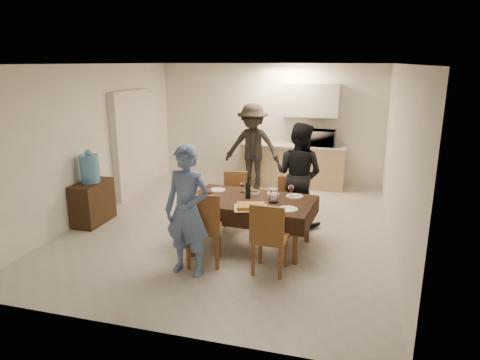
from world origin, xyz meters
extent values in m
cube|color=#ADADA8|center=(0.00, 0.00, 0.00)|extent=(5.00, 6.00, 0.02)
cube|color=white|center=(0.00, 0.00, 2.60)|extent=(5.00, 6.00, 0.02)
cube|color=silver|center=(0.00, 3.00, 1.30)|extent=(5.00, 0.02, 2.60)
cube|color=silver|center=(0.00, -3.00, 1.30)|extent=(5.00, 0.02, 2.60)
cube|color=silver|center=(-2.50, 0.00, 1.30)|extent=(0.02, 6.00, 2.60)
cube|color=silver|center=(2.50, 0.00, 1.30)|extent=(0.02, 6.00, 2.60)
cube|color=beige|center=(-2.42, 1.20, 1.05)|extent=(0.15, 1.40, 2.10)
cube|color=tan|center=(0.60, 2.68, 0.43)|extent=(2.20, 0.60, 0.86)
cube|color=#9B9C97|center=(0.60, 2.68, 0.89)|extent=(2.24, 0.64, 0.05)
cube|color=silver|center=(0.90, 2.82, 1.85)|extent=(1.20, 0.34, 0.70)
cube|color=black|center=(0.48, -0.67, 0.69)|extent=(1.89, 1.20, 0.04)
cube|color=brown|center=(0.48, -0.67, 0.33)|extent=(0.07, 0.07, 0.67)
cube|color=brown|center=(0.03, -1.42, 0.50)|extent=(0.56, 0.56, 0.06)
cube|color=brown|center=(0.03, -1.63, 0.78)|extent=(0.46, 0.16, 0.50)
cube|color=brown|center=(0.93, -1.42, 0.47)|extent=(0.45, 0.45, 0.05)
cube|color=brown|center=(0.93, -1.61, 0.73)|extent=(0.44, 0.06, 0.47)
cube|color=brown|center=(0.03, 0.08, 0.42)|extent=(0.47, 0.47, 0.05)
cube|color=brown|center=(0.03, -0.09, 0.65)|extent=(0.39, 0.12, 0.42)
cube|color=brown|center=(0.93, 0.08, 0.41)|extent=(0.44, 0.44, 0.05)
cube|color=brown|center=(0.93, -0.09, 0.64)|extent=(0.38, 0.10, 0.41)
cube|color=black|center=(-2.28, -0.50, 0.36)|extent=(0.39, 0.77, 0.71)
cylinder|color=#5298CF|center=(-2.28, -0.50, 0.94)|extent=(0.31, 0.31, 0.46)
cylinder|color=white|center=(0.83, -0.72, 0.81)|extent=(0.13, 0.13, 0.20)
cube|color=#B78835|center=(0.58, -1.05, 0.73)|extent=(0.52, 0.45, 0.06)
cylinder|color=white|center=(0.78, -0.49, 0.74)|extent=(0.17, 0.17, 0.07)
cylinder|color=white|center=(0.43, -0.39, 0.73)|extent=(0.21, 0.21, 0.04)
cylinder|color=white|center=(-0.12, -0.97, 0.71)|extent=(0.23, 0.23, 0.01)
cylinder|color=white|center=(1.08, -0.97, 0.71)|extent=(0.26, 0.26, 0.02)
cylinder|color=white|center=(-0.12, -0.37, 0.71)|extent=(0.24, 0.24, 0.01)
cylinder|color=white|center=(1.08, -0.37, 0.71)|extent=(0.25, 0.25, 0.01)
imported|color=silver|center=(1.17, 2.68, 1.08)|extent=(0.60, 0.41, 0.33)
imported|color=#536CA1|center=(-0.07, -1.72, 0.84)|extent=(0.66, 0.48, 1.68)
imported|color=black|center=(1.03, 0.38, 0.85)|extent=(1.00, 0.88, 1.70)
imported|color=black|center=(-0.20, 2.23, 0.90)|extent=(1.17, 0.67, 1.81)
camera|label=1|loc=(1.90, -6.39, 2.63)|focal=32.00mm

